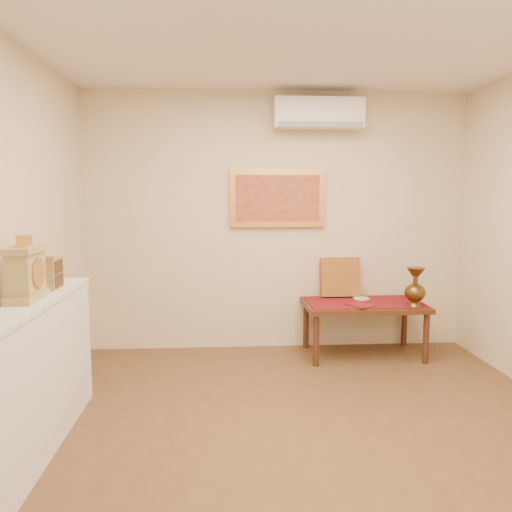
{
  "coord_description": "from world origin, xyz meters",
  "views": [
    {
      "loc": [
        -0.57,
        -2.99,
        1.64
      ],
      "look_at": [
        -0.3,
        1.15,
        1.13
      ],
      "focal_mm": 35.0,
      "sensor_mm": 36.0,
      "label": 1
    }
  ],
  "objects": [
    {
      "name": "floor",
      "position": [
        0.0,
        0.0,
        0.0
      ],
      "size": [
        4.5,
        4.5,
        0.0
      ],
      "primitive_type": "plane",
      "color": "brown",
      "rests_on": "ground"
    },
    {
      "name": "ceiling",
      "position": [
        0.0,
        0.0,
        2.7
      ],
      "size": [
        4.5,
        4.5,
        0.0
      ],
      "primitive_type": "plane",
      "rotation": [
        3.14,
        0.0,
        0.0
      ],
      "color": "silver",
      "rests_on": "ground"
    },
    {
      "name": "wall_back",
      "position": [
        0.0,
        2.25,
        1.35
      ],
      "size": [
        4.0,
        0.02,
        2.7
      ],
      "primitive_type": "cube",
      "color": "beige",
      "rests_on": "ground"
    },
    {
      "name": "table_cloth",
      "position": [
        0.85,
        1.88,
        0.55
      ],
      "size": [
        1.14,
        0.59,
        0.01
      ],
      "primitive_type": "cube",
      "color": "maroon",
      "rests_on": "low_table"
    },
    {
      "name": "brass_urn_tall",
      "position": [
        1.3,
        1.67,
        0.79
      ],
      "size": [
        0.2,
        0.2,
        0.46
      ],
      "primitive_type": null,
      "color": "brown",
      "rests_on": "table_cloth"
    },
    {
      "name": "plate",
      "position": [
        0.86,
        2.02,
        0.56
      ],
      "size": [
        0.17,
        0.17,
        0.01
      ],
      "primitive_type": "cylinder",
      "color": "white",
      "rests_on": "table_cloth"
    },
    {
      "name": "menu",
      "position": [
        0.76,
        1.7,
        0.56
      ],
      "size": [
        0.27,
        0.3,
        0.01
      ],
      "primitive_type": "cube",
      "rotation": [
        0.0,
        0.0,
        0.44
      ],
      "color": "maroon",
      "rests_on": "table_cloth"
    },
    {
      "name": "cushion",
      "position": [
        0.67,
        2.17,
        0.77
      ],
      "size": [
        0.41,
        0.18,
        0.43
      ],
      "primitive_type": "cube",
      "rotation": [
        -0.21,
        0.0,
        0.0
      ],
      "color": "maroon",
      "rests_on": "table_cloth"
    },
    {
      "name": "display_ledge",
      "position": [
        -1.82,
        0.0,
        0.49
      ],
      "size": [
        0.37,
        2.02,
        0.98
      ],
      "color": "silver",
      "rests_on": "floor"
    },
    {
      "name": "mantel_clock",
      "position": [
        -1.8,
        0.16,
        1.15
      ],
      "size": [
        0.17,
        0.36,
        0.41
      ],
      "color": "tan",
      "rests_on": "display_ledge"
    },
    {
      "name": "wooden_chest",
      "position": [
        -1.79,
        0.53,
        1.1
      ],
      "size": [
        0.16,
        0.21,
        0.24
      ],
      "color": "tan",
      "rests_on": "display_ledge"
    },
    {
      "name": "low_table",
      "position": [
        0.85,
        1.88,
        0.48
      ],
      "size": [
        1.2,
        0.7,
        0.55
      ],
      "color": "#482515",
      "rests_on": "floor"
    },
    {
      "name": "painting",
      "position": [
        0.0,
        2.22,
        1.6
      ],
      "size": [
        1.0,
        0.06,
        0.6
      ],
      "color": "gold",
      "rests_on": "wall_back"
    },
    {
      "name": "ac_unit",
      "position": [
        0.4,
        2.12,
        2.45
      ],
      "size": [
        0.9,
        0.25,
        0.3
      ],
      "color": "white",
      "rests_on": "wall_back"
    }
  ]
}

